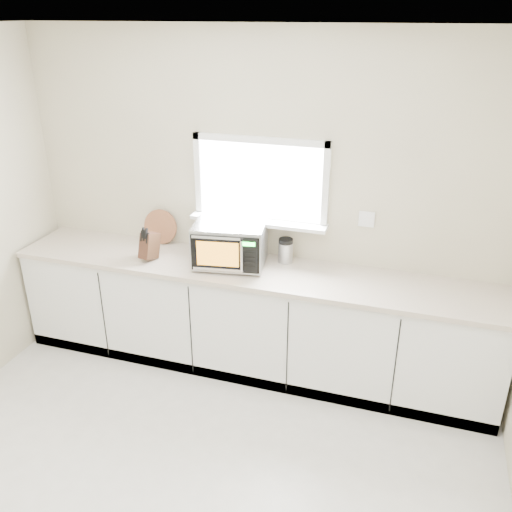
% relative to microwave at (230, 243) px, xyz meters
% --- Properties ---
extents(back_wall, '(4.00, 0.17, 2.70)m').
position_rel_microwave_xyz_m(back_wall, '(0.16, 0.29, 0.26)').
color(back_wall, beige).
rests_on(back_wall, ground).
extents(cabinets, '(3.92, 0.60, 0.88)m').
position_rel_microwave_xyz_m(cabinets, '(0.16, -0.01, -0.66)').
color(cabinets, silver).
rests_on(cabinets, ground).
extents(countertop, '(3.92, 0.64, 0.04)m').
position_rel_microwave_xyz_m(countertop, '(0.16, -0.02, -0.20)').
color(countertop, beige).
rests_on(countertop, cabinets).
extents(microwave, '(0.61, 0.51, 0.35)m').
position_rel_microwave_xyz_m(microwave, '(0.00, 0.00, 0.00)').
color(microwave, black).
rests_on(microwave, countertop).
extents(knife_block, '(0.13, 0.22, 0.29)m').
position_rel_microwave_xyz_m(knife_block, '(-0.66, -0.11, -0.06)').
color(knife_block, '#402717').
rests_on(knife_block, countertop).
extents(cutting_board, '(0.30, 0.07, 0.30)m').
position_rel_microwave_xyz_m(cutting_board, '(-0.73, 0.23, -0.03)').
color(cutting_board, '#956039').
rests_on(cutting_board, countertop).
extents(coffee_grinder, '(0.14, 0.14, 0.21)m').
position_rel_microwave_xyz_m(coffee_grinder, '(0.41, 0.18, -0.08)').
color(coffee_grinder, '#B0B2B7').
rests_on(coffee_grinder, countertop).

